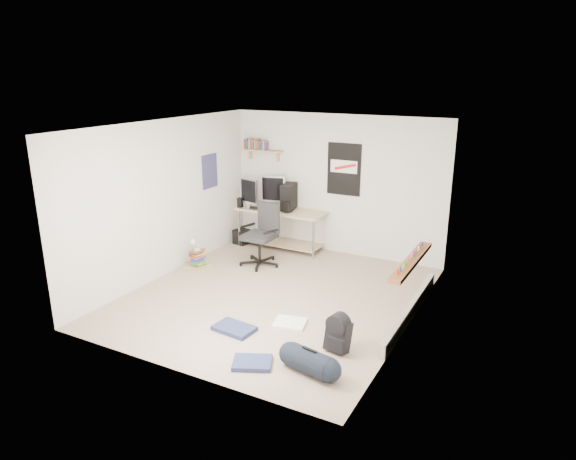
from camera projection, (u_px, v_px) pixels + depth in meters
The scene contains 26 objects.
floor at pixel (275, 296), 7.64m from camera, with size 4.00×4.50×0.01m, color gray.
ceiling at pixel (273, 125), 6.89m from camera, with size 4.00×4.50×0.01m, color white.
back_wall at pixel (336, 185), 9.17m from camera, with size 4.00×0.01×2.50m, color silver.
left_wall at pixel (164, 199), 8.16m from camera, with size 0.01×4.50×2.50m, color silver.
right_wall at pixel (415, 235), 6.37m from camera, with size 0.01×4.50×2.50m, color silver.
desk at pixel (283, 229), 9.64m from camera, with size 1.68×0.73×0.77m, color tan.
monitor_left at pixel (249, 196), 9.43m from camera, with size 0.42×0.10×0.46m, color #B2B3B8.
monitor_right at pixel (274, 194), 9.53m from camera, with size 0.44×0.11×0.48m, color #A8A9AD.
pc_tower at pixel (289, 197), 9.39m from camera, with size 0.21×0.45×0.47m, color black.
keyboard at pixel (260, 208), 9.47m from camera, with size 0.38×0.13×0.02m, color black.
speaker_left at pixel (240, 202), 9.56m from camera, with size 0.09×0.09×0.18m, color black.
speaker_right at pixel (287, 207), 9.21m from camera, with size 0.10×0.10×0.19m, color black.
office_chair at pixel (259, 238), 8.71m from camera, with size 0.70×0.70×1.07m, color #242527.
wall_shelf at pixel (262, 151), 9.56m from camera, with size 0.80×0.22×0.24m, color tan.
poster_back_wall at pixel (344, 169), 8.99m from camera, with size 0.62×0.03×0.92m, color black.
poster_left_wall at pixel (210, 171), 9.09m from camera, with size 0.02×0.42×0.60m, color navy.
window at pixel (418, 214), 6.59m from camera, with size 0.10×1.50×1.26m, color brown.
baseboard_heater at pixel (410, 310), 6.99m from camera, with size 0.08×2.50×0.18m, color #B7B2A8.
backpack at pixel (338, 336), 6.08m from camera, with size 0.28×0.22×0.37m, color black.
duffel_bag at pixel (309, 361), 5.66m from camera, with size 0.28×0.28×0.54m, color black.
tshirt at pixel (290, 323), 6.78m from camera, with size 0.41×0.35×0.04m, color white.
jeans_a at pixel (234, 328), 6.61m from camera, with size 0.52×0.33×0.06m, color navy.
jeans_b at pixel (252, 363), 5.84m from camera, with size 0.44×0.33×0.05m, color navy.
book_stack at pixel (198, 258), 8.73m from camera, with size 0.39×0.32×0.26m, color olive.
desk_lamp at pixel (197, 246), 8.64m from camera, with size 0.11×0.19×0.19m, color silver.
subwoofer at pixel (242, 237), 9.90m from camera, with size 0.25×0.25×0.28m, color black.
Camera 1 is at (3.45, -6.09, 3.21)m, focal length 32.00 mm.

